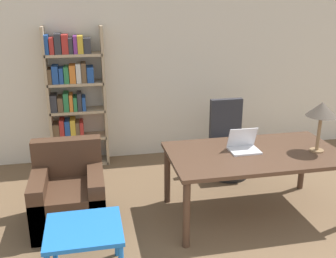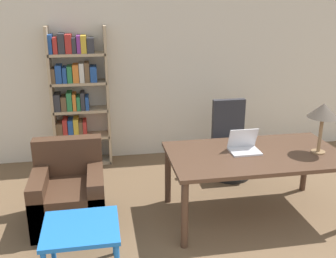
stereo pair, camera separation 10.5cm
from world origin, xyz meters
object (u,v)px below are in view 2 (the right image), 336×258
at_px(laptop, 244,146).
at_px(desk, 255,160).
at_px(table_lamp, 323,112).
at_px(bookshelf, 77,100).
at_px(armchair, 69,196).
at_px(office_chair, 230,143).
at_px(side_table_blue, 81,233).

bearing_deg(laptop, desk, -34.59).
distance_m(desk, table_lamp, 0.83).
bearing_deg(bookshelf, laptop, -43.98).
relative_size(table_lamp, armchair, 0.63).
bearing_deg(desk, laptop, 145.41).
height_order(armchair, bookshelf, bookshelf).
xyz_separation_m(table_lamp, armchair, (-2.58, 0.33, -0.88)).
xyz_separation_m(laptop, bookshelf, (-1.77, 1.71, 0.14)).
distance_m(desk, office_chair, 1.07).
bearing_deg(laptop, office_chair, 78.66).
bearing_deg(side_table_blue, office_chair, 42.85).
distance_m(table_lamp, bookshelf, 3.16).
relative_size(desk, laptop, 5.85).
bearing_deg(table_lamp, laptop, 167.28).
bearing_deg(armchair, table_lamp, -7.33).
bearing_deg(desk, armchair, 173.13).
height_order(laptop, table_lamp, table_lamp).
relative_size(office_chair, side_table_blue, 1.62).
bearing_deg(office_chair, laptop, -101.34).
xyz_separation_m(side_table_blue, bookshelf, (-0.10, 2.47, 0.51)).
bearing_deg(laptop, armchair, 174.93).
xyz_separation_m(desk, table_lamp, (0.65, -0.10, 0.51)).
bearing_deg(table_lamp, bookshelf, 143.32).
relative_size(laptop, table_lamp, 0.59).
bearing_deg(office_chair, table_lamp, -64.04).
height_order(side_table_blue, armchair, armchair).
distance_m(office_chair, armchair, 2.19).
bearing_deg(side_table_blue, desk, 21.21).
distance_m(laptop, bookshelf, 2.47).
distance_m(side_table_blue, bookshelf, 2.52).
bearing_deg(armchair, laptop, -5.07).
xyz_separation_m(desk, side_table_blue, (-1.77, -0.69, -0.23)).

